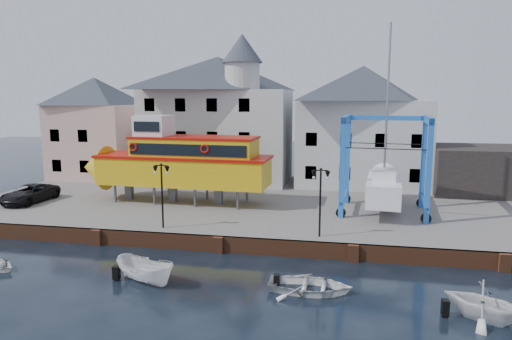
# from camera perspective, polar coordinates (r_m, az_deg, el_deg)

# --- Properties ---
(ground) EXTENTS (140.00, 140.00, 0.00)m
(ground) POSITION_cam_1_polar(r_m,az_deg,el_deg) (28.19, -4.72, -10.25)
(ground) COLOR black
(ground) RESTS_ON ground
(hardstanding) EXTENTS (44.00, 22.00, 1.00)m
(hardstanding) POSITION_cam_1_polar(r_m,az_deg,el_deg) (38.34, -0.36, -4.19)
(hardstanding) COLOR slate
(hardstanding) RESTS_ON ground
(quay_wall) EXTENTS (44.00, 0.47, 1.00)m
(quay_wall) POSITION_cam_1_polar(r_m,az_deg,el_deg) (28.12, -4.68, -9.22)
(quay_wall) COLOR brown
(quay_wall) RESTS_ON ground
(building_pink) EXTENTS (8.00, 7.00, 10.30)m
(building_pink) POSITION_cam_1_polar(r_m,az_deg,el_deg) (50.45, -19.32, 5.01)
(building_pink) COLOR #D9A898
(building_pink) RESTS_ON hardstanding
(building_white_main) EXTENTS (14.00, 8.30, 14.00)m
(building_white_main) POSITION_cam_1_polar(r_m,az_deg,el_deg) (45.66, -4.62, 6.61)
(building_white_main) COLOR silver
(building_white_main) RESTS_ON hardstanding
(building_white_right) EXTENTS (12.00, 8.00, 11.20)m
(building_white_right) POSITION_cam_1_polar(r_m,az_deg,el_deg) (44.73, 13.09, 5.39)
(building_white_right) COLOR silver
(building_white_right) RESTS_ON hardstanding
(shed_dark) EXTENTS (8.00, 7.00, 4.00)m
(shed_dark) POSITION_cam_1_polar(r_m,az_deg,el_deg) (44.68, 25.94, 0.06)
(shed_dark) COLOR black
(shed_dark) RESTS_ON hardstanding
(lamp_post_left) EXTENTS (1.12, 0.32, 4.20)m
(lamp_post_left) POSITION_cam_1_polar(r_m,az_deg,el_deg) (29.50, -11.72, -1.14)
(lamp_post_left) COLOR black
(lamp_post_left) RESTS_ON hardstanding
(lamp_post_right) EXTENTS (1.12, 0.32, 4.20)m
(lamp_post_right) POSITION_cam_1_polar(r_m,az_deg,el_deg) (27.33, 8.07, -1.85)
(lamp_post_right) COLOR black
(lamp_post_right) RESTS_ON hardstanding
(tour_boat) EXTENTS (15.97, 4.50, 6.89)m
(tour_boat) POSITION_cam_1_polar(r_m,az_deg,el_deg) (36.87, -10.40, 1.05)
(tour_boat) COLOR #59595E
(tour_boat) RESTS_ON hardstanding
(travel_lift) EXTENTS (6.69, 9.08, 13.47)m
(travel_lift) POSITION_cam_1_polar(r_m,az_deg,el_deg) (35.03, 15.68, -1.22)
(travel_lift) COLOR #1878C5
(travel_lift) RESTS_ON hardstanding
(van) EXTENTS (2.62, 5.19, 1.41)m
(van) POSITION_cam_1_polar(r_m,az_deg,el_deg) (40.66, -26.45, -2.65)
(van) COLOR black
(van) RESTS_ON hardstanding
(motorboat_a) EXTENTS (4.03, 2.78, 1.46)m
(motorboat_a) POSITION_cam_1_polar(r_m,az_deg,el_deg) (24.57, -13.60, -13.48)
(motorboat_a) COLOR white
(motorboat_a) RESTS_ON ground
(motorboat_b) EXTENTS (4.17, 3.03, 0.85)m
(motorboat_b) POSITION_cam_1_polar(r_m,az_deg,el_deg) (23.04, 6.71, -14.85)
(motorboat_b) COLOR white
(motorboat_b) RESTS_ON ground
(motorboat_c) EXTENTS (4.41, 4.22, 1.80)m
(motorboat_c) POSITION_cam_1_polar(r_m,az_deg,el_deg) (22.54, 26.65, -16.38)
(motorboat_c) COLOR white
(motorboat_c) RESTS_ON ground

